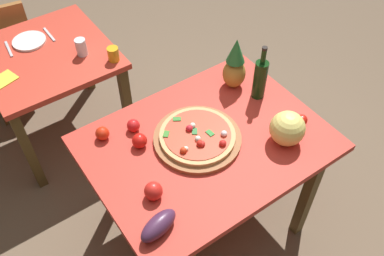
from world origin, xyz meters
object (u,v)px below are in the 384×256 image
Objects in this scene: knife_utensil at (49,34)px; tomato_near_board at (140,141)px; dining_chair at (7,44)px; fork_utensil at (9,49)px; eggplant at (158,225)px; drinking_glass_water at (81,47)px; bell_pepper at (153,191)px; tomato_by_bottle at (102,133)px; pizza_board at (197,138)px; dinner_plate at (29,41)px; drinking_glass_juice at (113,54)px; background_table at (49,67)px; pineapple_left at (235,66)px; tomato_beside_pepper at (133,125)px; display_table at (207,151)px; napkin_folded at (4,79)px; tomato_at_corner at (302,120)px; melon at (287,129)px; wine_bottle at (260,78)px; pizza at (198,136)px.

tomato_near_board is at bearing -90.03° from knife_utensil.
fork_utensil is at bearing 91.69° from dining_chair.
eggplant is 1.69m from knife_utensil.
bell_pepper is at bearing -99.02° from drinking_glass_water.
tomato_by_bottle is 0.75m from drinking_glass_water.
dinner_plate is (-0.42, 1.34, -0.00)m from pizza_board.
drinking_glass_juice is (0.40, 1.19, 0.00)m from eggplant.
background_table is at bearing 109.08° from dining_chair.
dining_chair is at bearing 93.82° from tomato_by_bottle.
pineapple_left is 0.68m from tomato_beside_pepper.
display_table is at bearing -84.64° from drinking_glass_juice.
tomato_beside_pepper is at bearing -88.47° from knife_utensil.
dining_chair is at bearing 114.31° from knife_utensil.
drinking_glass_juice is 0.68m from napkin_folded.
tomato_at_corner reaches higher than dinner_plate.
melon is 0.76m from bell_pepper.
drinking_glass_water reaches higher than dining_chair.
wine_bottle reaches higher than dining_chair.
bell_pepper is 0.54× the size of knife_utensil.
eggplant is 2.68× the size of tomato_by_bottle.
tomato_by_bottle is at bearing 166.14° from wine_bottle.
fork_utensil is at bearing 139.31° from drinking_glass_water.
knife_utensil is (-0.81, 1.57, -0.03)m from tomato_at_corner.
wine_bottle is at bearing 72.47° from melon.
dining_chair is at bearing 88.87° from fork_utensil.
tomato_beside_pepper is (0.21, 0.59, -0.01)m from eggplant.
background_table is 1.05m from tomato_near_board.
background_table is 0.99× the size of dining_chair.
dining_chair is at bearing 112.93° from melon.
fork_utensil is (-0.56, 1.35, -0.04)m from pizza.
bell_pepper is at bearing 176.07° from tomato_at_corner.
display_table is 0.59m from eggplant.
pizza is at bearing 140.89° from display_table.
pizza reaches higher than fork_utensil.
eggplant reaches higher than tomato_at_corner.
tomato_beside_pepper is 0.63m from drinking_glass_juice.
knife_utensil is (-0.28, 1.35, -0.04)m from pizza.
napkin_folded is at bearing 110.13° from tomato_by_bottle.
pizza is 0.86m from drinking_glass_juice.
napkin_folded is (-0.68, 1.07, -0.04)m from pizza.
tomato_by_bottle is at bearing -106.86° from drinking_glass_water.
eggplant is 1.68m from dinner_plate.
tomato_beside_pepper is (0.14, -0.92, 0.16)m from background_table.
tomato_at_corner is 0.88m from tomato_near_board.
wine_bottle is at bearing -55.39° from drinking_glass_juice.
bell_pepper is 0.86× the size of drinking_glass_water.
pineapple_left is 0.79m from drinking_glass_juice.
napkin_folded is at bearing -133.62° from dinner_plate.
pineapple_left is at bearing 34.46° from display_table.
eggplant is at bearing -90.95° from dinner_plate.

